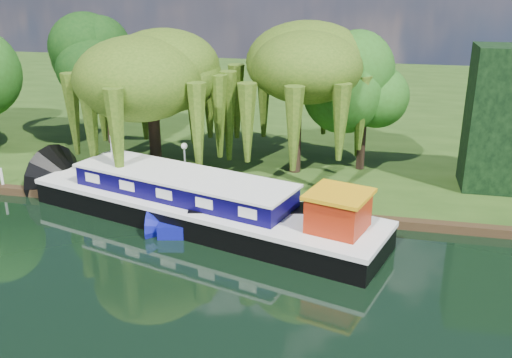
# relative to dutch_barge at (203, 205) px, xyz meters

# --- Properties ---
(ground) EXTENTS (120.00, 120.00, 0.00)m
(ground) POSITION_rel_dutch_barge_xyz_m (-2.75, -6.60, -1.00)
(ground) COLOR black
(far_bank) EXTENTS (120.00, 52.00, 0.45)m
(far_bank) POSITION_rel_dutch_barge_xyz_m (-2.75, 27.40, -0.78)
(far_bank) COLOR #1F3A0F
(far_bank) RESTS_ON ground
(dutch_barge) EXTENTS (19.58, 9.76, 4.04)m
(dutch_barge) POSITION_rel_dutch_barge_xyz_m (0.00, 0.00, 0.00)
(dutch_barge) COLOR black
(dutch_barge) RESTS_ON ground
(narrowboat) EXTENTS (10.36, 3.72, 1.49)m
(narrowboat) POSITION_rel_dutch_barge_xyz_m (3.23, -0.50, -0.47)
(narrowboat) COLOR navy
(narrowboat) RESTS_ON ground
(willow_left) EXTENTS (6.75, 6.75, 8.09)m
(willow_left) POSITION_rel_dutch_barge_xyz_m (-4.73, 5.69, 5.32)
(willow_left) COLOR black
(willow_left) RESTS_ON far_bank
(willow_right) EXTENTS (6.66, 6.66, 8.11)m
(willow_right) POSITION_rel_dutch_barge_xyz_m (3.55, 7.72, 5.37)
(willow_right) COLOR black
(willow_right) RESTS_ON far_bank
(tree_far_mid) EXTENTS (5.08, 5.08, 8.30)m
(tree_far_mid) POSITION_rel_dutch_barge_xyz_m (-10.32, 11.20, 5.18)
(tree_far_mid) COLOR black
(tree_far_mid) RESTS_ON far_bank
(tree_far_right) EXTENTS (4.45, 4.45, 7.28)m
(tree_far_right) POSITION_rel_dutch_barge_xyz_m (7.49, 9.09, 4.47)
(tree_far_right) COLOR black
(tree_far_right) RESTS_ON far_bank
(lamppost) EXTENTS (0.36, 0.36, 2.56)m
(lamppost) POSITION_rel_dutch_barge_xyz_m (-2.25, 3.90, 1.42)
(lamppost) COLOR silver
(lamppost) RESTS_ON far_bank
(mooring_posts) EXTENTS (19.16, 0.16, 1.00)m
(mooring_posts) POSITION_rel_dutch_barge_xyz_m (-3.25, 1.80, -0.05)
(mooring_posts) COLOR silver
(mooring_posts) RESTS_ON far_bank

